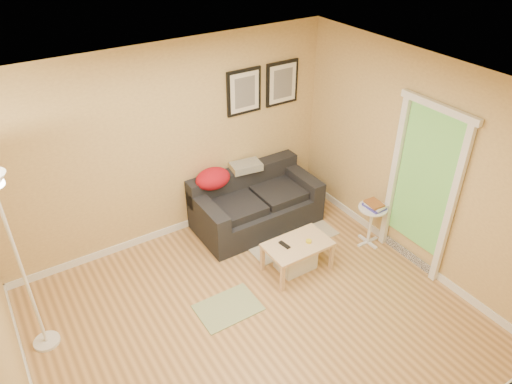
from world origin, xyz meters
The scene contains 23 objects.
floor centered at (0.00, 0.00, 0.00)m, with size 4.50×4.50×0.00m, color tan.
ceiling centered at (0.00, 0.00, 2.60)m, with size 4.50×4.50×0.00m, color white.
wall_back centered at (0.00, 2.00, 1.30)m, with size 4.50×4.50×0.00m, color #DCB971.
wall_front centered at (0.00, -2.00, 1.30)m, with size 4.50×4.50×0.00m, color #DCB971.
wall_left centered at (-2.25, 0.00, 1.30)m, with size 4.00×4.00×0.00m, color #DCB971.
wall_right centered at (2.25, 0.00, 1.30)m, with size 4.00×4.00×0.00m, color #DCB971.
baseboard_back centered at (0.00, 1.99, 0.05)m, with size 4.50×0.02×0.10m, color white.
baseboard_right centered at (2.24, 0.00, 0.05)m, with size 0.02×4.00×0.10m, color white.
sofa centered at (0.99, 1.53, 0.38)m, with size 1.70×0.90×0.75m, color black, non-canonical shape.
red_throw centered at (0.48, 1.80, 0.77)m, with size 0.48×0.36×0.28m, color red, non-canonical shape.
plaid_throw centered at (1.01, 1.83, 0.78)m, with size 0.42×0.26×0.10m, color tan, non-canonical shape.
framed_print_left centered at (1.08, 1.98, 1.80)m, with size 0.50×0.04×0.60m, color black, non-canonical shape.
framed_print_right centered at (1.68, 1.98, 1.80)m, with size 0.50×0.04×0.60m, color black, non-canonical shape.
area_rug centered at (1.20, 1.13, 0.01)m, with size 1.25×0.85×0.01m, color beige.
green_runner centered at (-0.15, 0.34, 0.01)m, with size 0.70×0.50×0.01m, color #668C4C.
coffee_table centered at (0.90, 0.46, 0.20)m, with size 0.80×0.49×0.40m, color #E2B68A, non-canonical shape.
remote_control centered at (0.74, 0.51, 0.41)m, with size 0.05×0.16×0.02m, color black.
tape_roll centered at (1.03, 0.41, 0.42)m, with size 0.07×0.07×0.03m, color yellow.
storage_bin centered at (0.90, 0.49, 0.14)m, with size 0.47×0.34×0.29m, color white, non-canonical shape.
side_table centered at (2.02, 0.36, 0.29)m, with size 0.38×0.38×0.57m, color white, non-canonical shape.
book_stack centered at (2.03, 0.36, 0.61)m, with size 0.19×0.26×0.08m, color #3B36A4, non-canonical shape.
floor_lamp centered at (-2.00, 0.93, 0.98)m, with size 0.27×0.27×2.07m, color white, non-canonical shape.
doorway centered at (2.20, -0.15, 1.02)m, with size 0.12×1.01×2.13m, color white, non-canonical shape.
Camera 1 is at (-1.96, -3.10, 4.06)m, focal length 33.67 mm.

